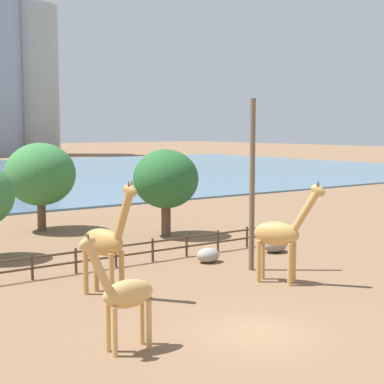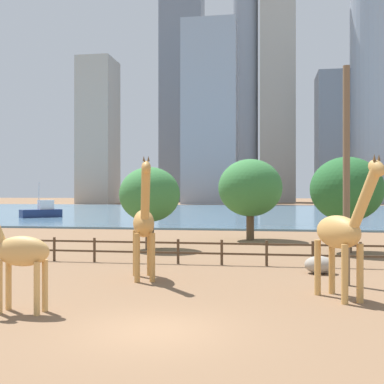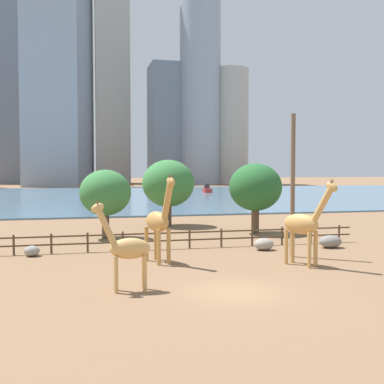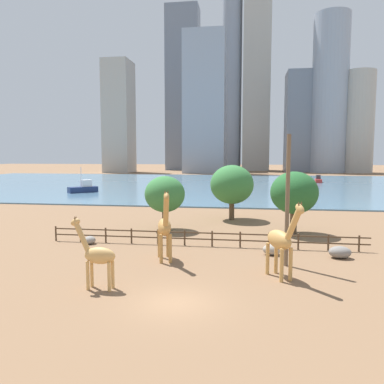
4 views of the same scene
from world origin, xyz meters
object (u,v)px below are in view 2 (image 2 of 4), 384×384
at_px(tree_center_broad, 347,190).
at_px(giraffe_young, 18,251).
at_px(boulder_small, 29,256).
at_px(giraffe_companion, 342,232).
at_px(giraffe_tall, 144,223).
at_px(boulder_by_pole, 319,265).
at_px(utility_pole, 346,175).
at_px(tree_right_tall, 150,195).
at_px(boat_ferry, 365,207).
at_px(boat_sailboat, 42,211).
at_px(tree_left_large, 250,188).

bearing_deg(tree_center_broad, giraffe_young, -126.68).
bearing_deg(boulder_small, giraffe_companion, -23.79).
distance_m(giraffe_tall, boulder_by_pole, 8.34).
xyz_separation_m(utility_pole, tree_center_broad, (1.72, 10.82, -0.52)).
height_order(tree_right_tall, boat_ferry, tree_right_tall).
relative_size(giraffe_companion, boat_ferry, 1.07).
relative_size(boat_ferry, boat_sailboat, 0.86).
bearing_deg(utility_pole, boulder_by_pole, 106.06).
xyz_separation_m(boat_ferry, boat_sailboat, (-50.48, -34.65, 0.16)).
xyz_separation_m(giraffe_companion, tree_right_tall, (-10.22, 13.52, 1.21)).
height_order(giraffe_tall, boat_ferry, giraffe_tall).
relative_size(giraffe_tall, boat_ferry, 1.12).
bearing_deg(tree_right_tall, utility_pole, -44.90).
xyz_separation_m(utility_pole, boat_sailboat, (-34.51, 43.56, -3.40)).
bearing_deg(giraffe_tall, tree_left_large, 149.40).
xyz_separation_m(utility_pole, tree_left_large, (-4.46, 17.79, -0.35)).
bearing_deg(boulder_by_pole, tree_right_tall, 141.19).
bearing_deg(tree_right_tall, giraffe_companion, -52.90).
height_order(boulder_small, tree_right_tall, tree_right_tall).
distance_m(giraffe_young, utility_pole, 12.71).
relative_size(boulder_by_pole, tree_left_large, 0.21).
bearing_deg(utility_pole, tree_center_broad, 80.96).
bearing_deg(boat_ferry, giraffe_young, -11.65).
bearing_deg(boat_ferry, tree_center_broad, -5.93).
relative_size(boulder_small, tree_right_tall, 0.17).
relative_size(giraffe_tall, tree_center_broad, 0.88).
bearing_deg(boulder_small, giraffe_young, -64.00).
xyz_separation_m(boulder_small, tree_left_large, (11.32, 13.84, 3.75)).
bearing_deg(boat_ferry, boat_sailboat, -49.53).
relative_size(boulder_by_pole, tree_right_tall, 0.25).
relative_size(giraffe_companion, utility_pole, 0.56).
bearing_deg(utility_pole, boulder_small, 165.94).
relative_size(giraffe_tall, boat_sailboat, 0.97).
xyz_separation_m(giraffe_tall, boulder_small, (-7.37, 3.95, -2.09)).
relative_size(giraffe_young, boulder_by_pole, 3.06).
xyz_separation_m(giraffe_young, tree_left_large, (6.42, 23.88, 2.15)).
bearing_deg(boat_sailboat, boat_ferry, 171.33).
bearing_deg(giraffe_young, tree_left_large, -102.93).
bearing_deg(boat_sailboat, tree_left_large, 96.25).
distance_m(giraffe_tall, tree_left_large, 18.30).
distance_m(boulder_by_pole, tree_right_tall, 13.27).
xyz_separation_m(utility_pole, boulder_small, (-15.77, 3.95, -4.10)).
bearing_deg(giraffe_companion, boat_sailboat, -172.60).
distance_m(giraffe_tall, boulder_small, 8.62).
height_order(utility_pole, tree_center_broad, utility_pole).
height_order(boat_ferry, boat_sailboat, boat_sailboat).
bearing_deg(tree_left_large, giraffe_companion, -79.34).
bearing_deg(tree_left_large, tree_right_tall, -132.20).
bearing_deg(boulder_small, tree_right_tall, 54.01).
relative_size(giraffe_young, boulder_small, 4.37).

